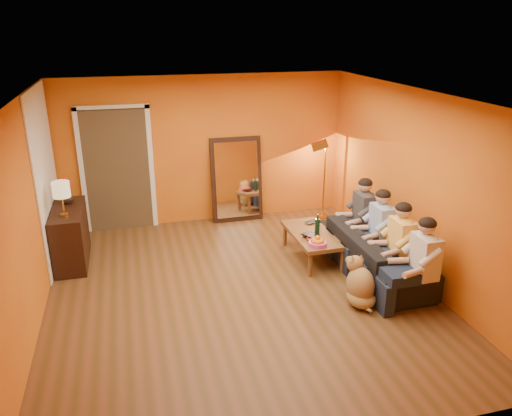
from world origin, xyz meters
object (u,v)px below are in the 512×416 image
object	(u,v)px
table_lamp	(62,199)
wine_bottle	(317,224)
mirror_frame	(237,179)
laptop	(315,223)
person_mid_right	(381,230)
coffee_table	(312,245)
dog	(361,281)
tumbler	(317,227)
person_far_right	(364,216)
sofa	(374,253)
person_far_left	(424,264)
person_mid_left	(401,245)
sideboard	(71,236)
floor_lamp	(324,181)
vase	(67,197)

from	to	relation	value
table_lamp	wine_bottle	size ratio (longest dim) A/B	1.65
mirror_frame	laptop	xyz separation A→B (m)	(0.93, -1.54, -0.33)
person_mid_right	coffee_table	bearing A→B (deg)	145.90
dog	tumbler	size ratio (longest dim) A/B	7.12
mirror_frame	tumbler	bearing A→B (deg)	-63.83
laptop	person_far_right	bearing A→B (deg)	-49.29
sofa	laptop	bearing A→B (deg)	27.15
person_far_left	laptop	distance (m)	2.12
table_lamp	laptop	world-z (taller)	table_lamp
mirror_frame	dog	size ratio (longest dim) A/B	2.32
coffee_table	person_mid_left	xyz separation A→B (m)	(0.83, -1.11, 0.40)
person_mid_left	person_far_right	size ratio (longest dim) A/B	1.00
mirror_frame	dog	xyz separation A→B (m)	(0.87, -3.31, -0.43)
dog	person_mid_left	world-z (taller)	person_mid_left
person_far_left	laptop	xyz separation A→B (m)	(-0.65, 2.01, -0.18)
laptop	person_mid_left	bearing A→B (deg)	-86.25
sideboard	person_far_left	distance (m)	5.03
mirror_frame	person_far_left	distance (m)	3.89
wine_bottle	dog	bearing A→B (deg)	-87.20
coffee_table	person_mid_left	size ratio (longest dim) A/B	1.00
mirror_frame	sofa	size ratio (longest dim) A/B	0.71
person_far_right	wine_bottle	xyz separation A→B (m)	(-0.78, -0.04, -0.03)
laptop	person_mid_right	bearing A→B (deg)	-74.74
person_mid_left	tumbler	size ratio (longest dim) A/B	13.27
floor_lamp	tumbler	world-z (taller)	floor_lamp
tumbler	mirror_frame	bearing A→B (deg)	116.17
vase	laptop	bearing A→B (deg)	-10.85
wine_bottle	laptop	world-z (taller)	wine_bottle
tumbler	person_far_left	bearing A→B (deg)	-68.31
floor_lamp	person_mid_left	world-z (taller)	floor_lamp
sideboard	mirror_frame	bearing A→B (deg)	21.16
mirror_frame	sideboard	size ratio (longest dim) A/B	1.29
person_mid_right	laptop	bearing A→B (deg)	125.45
sofa	wine_bottle	bearing A→B (deg)	46.71
table_lamp	person_mid_right	xyz separation A→B (m)	(4.37, -1.07, -0.49)
mirror_frame	person_mid_left	world-z (taller)	mirror_frame
table_lamp	dog	distance (m)	4.21
table_lamp	laptop	distance (m)	3.79
sofa	tumbler	distance (m)	0.98
table_lamp	person_far_left	bearing A→B (deg)	-26.45
person_far_right	coffee_table	bearing A→B (deg)	179.25
mirror_frame	person_mid_right	distance (m)	2.92
person_far_left	person_mid_right	bearing A→B (deg)	90.00
laptop	table_lamp	bearing A→B (deg)	157.30
person_far_right	vase	xyz separation A→B (m)	(-4.37, 1.07, 0.34)
floor_lamp	wine_bottle	bearing A→B (deg)	-97.86
floor_lamp	laptop	size ratio (longest dim) A/B	4.72
mirror_frame	laptop	size ratio (longest dim) A/B	4.98
sideboard	laptop	world-z (taller)	sideboard
sofa	coffee_table	world-z (taller)	sofa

